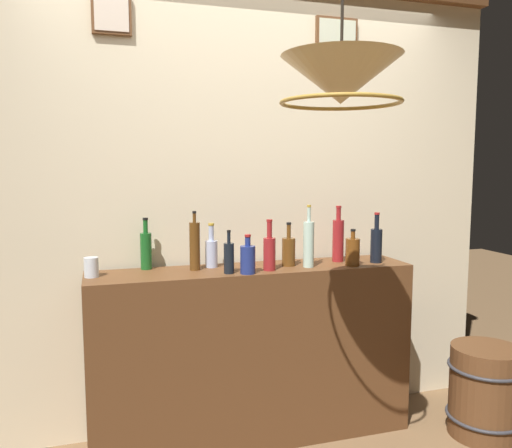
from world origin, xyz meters
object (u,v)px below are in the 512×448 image
(liquor_bottle_vodka, at_px, (211,252))
(liquor_bottle_bourbon, at_px, (338,239))
(liquor_bottle_tequila, at_px, (309,243))
(liquor_bottle_brandy, at_px, (195,246))
(glass_tumbler_rocks, at_px, (91,267))
(liquor_bottle_vermouth, at_px, (229,257))
(pendant_lamp, at_px, (341,81))
(liquor_bottle_rye, at_px, (269,252))
(liquor_bottle_sherry, at_px, (376,244))
(wooden_barrel, at_px, (485,391))
(liquor_bottle_rum, at_px, (353,252))
(liquor_bottle_port, at_px, (289,251))
(liquor_bottle_mezcal, at_px, (146,249))
(liquor_bottle_gin, at_px, (248,259))

(liquor_bottle_vodka, bearing_deg, liquor_bottle_bourbon, -3.60)
(liquor_bottle_tequila, distance_m, liquor_bottle_brandy, 0.63)
(liquor_bottle_brandy, xyz_separation_m, glass_tumbler_rocks, (-0.53, -0.02, -0.08))
(liquor_bottle_vermouth, bearing_deg, pendant_lamp, -70.36)
(liquor_bottle_tequila, distance_m, glass_tumbler_rocks, 1.16)
(liquor_bottle_rye, bearing_deg, liquor_bottle_vodka, 148.06)
(liquor_bottle_vodka, relative_size, liquor_bottle_vermouth, 1.08)
(liquor_bottle_sherry, height_order, wooden_barrel, liquor_bottle_sherry)
(liquor_bottle_rum, relative_size, liquor_bottle_port, 0.85)
(liquor_bottle_sherry, distance_m, liquor_bottle_tequila, 0.43)
(liquor_bottle_vodka, relative_size, pendant_lamp, 0.40)
(liquor_bottle_sherry, height_order, liquor_bottle_rum, liquor_bottle_sherry)
(liquor_bottle_vermouth, height_order, liquor_bottle_rum, liquor_bottle_vermouth)
(liquor_bottle_rye, relative_size, liquor_bottle_sherry, 0.94)
(liquor_bottle_tequila, distance_m, liquor_bottle_port, 0.12)
(liquor_bottle_sherry, xyz_separation_m, liquor_bottle_brandy, (-1.05, 0.09, 0.02))
(liquor_bottle_mezcal, xyz_separation_m, liquor_bottle_gin, (0.50, -0.27, -0.03))
(liquor_bottle_brandy, bearing_deg, wooden_barrel, -14.13)
(liquor_bottle_sherry, relative_size, liquor_bottle_brandy, 0.91)
(liquor_bottle_vodka, relative_size, liquor_bottle_brandy, 0.77)
(liquor_bottle_brandy, relative_size, liquor_bottle_port, 1.30)
(liquor_bottle_sherry, relative_size, liquor_bottle_tequila, 0.84)
(liquor_bottle_port, distance_m, pendant_lamp, 1.17)
(liquor_bottle_tequila, height_order, liquor_bottle_brandy, liquor_bottle_tequila)
(liquor_bottle_rum, height_order, wooden_barrel, liquor_bottle_rum)
(liquor_bottle_gin, bearing_deg, liquor_bottle_bourbon, 16.29)
(liquor_bottle_sherry, relative_size, glass_tumbler_rocks, 2.91)
(liquor_bottle_bourbon, bearing_deg, glass_tumbler_rocks, -178.93)
(liquor_bottle_brandy, xyz_separation_m, wooden_barrel, (1.60, -0.40, -0.86))
(liquor_bottle_vermouth, bearing_deg, liquor_bottle_brandy, 138.24)
(liquor_bottle_rye, bearing_deg, liquor_bottle_vermouth, -176.53)
(liquor_bottle_tequila, distance_m, liquor_bottle_vermouth, 0.47)
(liquor_bottle_gin, relative_size, liquor_bottle_port, 0.84)
(liquor_bottle_mezcal, distance_m, glass_tumbler_rocks, 0.32)
(glass_tumbler_rocks, bearing_deg, liquor_bottle_tequila, -3.96)
(liquor_bottle_vermouth, bearing_deg, liquor_bottle_gin, -20.40)
(liquor_bottle_mezcal, relative_size, liquor_bottle_vermouth, 1.23)
(liquor_bottle_mezcal, xyz_separation_m, wooden_barrel, (1.85, -0.50, -0.83))
(liquor_bottle_mezcal, height_order, liquor_bottle_gin, liquor_bottle_mezcal)
(liquor_bottle_rye, height_order, liquor_bottle_rum, liquor_bottle_rye)
(liquor_bottle_bourbon, relative_size, liquor_bottle_sherry, 1.12)
(liquor_bottle_brandy, xyz_separation_m, pendant_lamp, (0.42, -0.88, 0.75))
(liquor_bottle_vodka, bearing_deg, liquor_bottle_tequila, -16.44)
(liquor_bottle_tequila, xyz_separation_m, liquor_bottle_brandy, (-0.62, 0.10, 0.00))
(liquor_bottle_mezcal, height_order, liquor_bottle_vermouth, liquor_bottle_mezcal)
(liquor_bottle_rye, bearing_deg, liquor_bottle_gin, -160.30)
(glass_tumbler_rocks, distance_m, wooden_barrel, 2.30)
(liquor_bottle_brandy, height_order, liquor_bottle_rum, liquor_bottle_brandy)
(pendant_lamp, bearing_deg, liquor_bottle_brandy, 115.49)
(liquor_bottle_vodka, xyz_separation_m, liquor_bottle_bourbon, (0.75, -0.05, 0.04))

